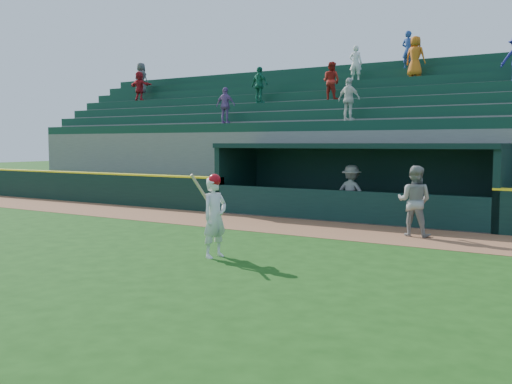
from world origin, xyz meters
The scene contains 9 objects.
ground centered at (0.00, 0.00, 0.00)m, with size 120.00×120.00×0.00m, color #184210.
warning_track centered at (0.00, 4.90, 0.01)m, with size 40.00×3.00×0.01m, color brown.
field_wall_left centered at (-12.25, 6.55, 0.60)m, with size 15.50×0.30×1.20m, color black.
wall_stripe_left centered at (-12.25, 6.55, 1.23)m, with size 15.50×0.32×0.06m, color yellow.
dugout_player_front centered at (2.81, 5.02, 0.94)m, with size 0.91×0.71×1.88m, color gray.
dugout_player_inside centered at (0.12, 7.26, 0.88)m, with size 1.14×0.65×1.76m, color gray.
dugout centered at (0.00, 8.00, 1.36)m, with size 9.40×2.80×2.46m.
stands centered at (0.01, 12.57, 2.40)m, with size 34.50×6.25×7.14m.
batter_at_plate centered at (-0.03, -0.04, 0.91)m, with size 0.60×0.80×1.83m.
Camera 1 is at (7.14, -9.91, 2.46)m, focal length 40.00 mm.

